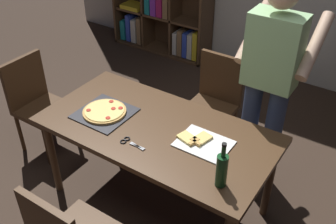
% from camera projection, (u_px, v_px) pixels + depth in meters
% --- Properties ---
extents(ground_plane, '(12.00, 12.00, 0.00)m').
position_uv_depth(ground_plane, '(158.00, 200.00, 3.27)').
color(ground_plane, '#38281E').
extents(dining_table, '(1.71, 0.87, 0.75)m').
position_uv_depth(dining_table, '(157.00, 136.00, 2.88)').
color(dining_table, '#4C331E').
rests_on(dining_table, ground_plane).
extents(chair_far_side, '(0.42, 0.42, 0.90)m').
position_uv_depth(chair_far_side, '(215.00, 98.00, 3.61)').
color(chair_far_side, '#472D19').
rests_on(chair_far_side, ground_plane).
extents(chair_left_end, '(0.42, 0.42, 0.90)m').
position_uv_depth(chair_left_end, '(36.00, 99.00, 3.59)').
color(chair_left_end, '#472D19').
rests_on(chair_left_end, ground_plane).
extents(person_serving_pizza, '(0.55, 0.54, 1.75)m').
position_uv_depth(person_serving_pizza, '(270.00, 78.00, 2.93)').
color(person_serving_pizza, '#38476B').
rests_on(person_serving_pizza, ground_plane).
extents(pepperoni_pizza_on_tray, '(0.39, 0.39, 0.04)m').
position_uv_depth(pepperoni_pizza_on_tray, '(105.00, 112.00, 2.97)').
color(pepperoni_pizza_on_tray, '#2D2D33').
rests_on(pepperoni_pizza_on_tray, dining_table).
extents(pizza_slices_on_towel, '(0.37, 0.28, 0.03)m').
position_uv_depth(pizza_slices_on_towel, '(201.00, 142.00, 2.69)').
color(pizza_slices_on_towel, white).
rests_on(pizza_slices_on_towel, dining_table).
extents(wine_bottle, '(0.07, 0.07, 0.32)m').
position_uv_depth(wine_bottle, '(222.00, 170.00, 2.31)').
color(wine_bottle, '#194723').
rests_on(wine_bottle, dining_table).
extents(kitchen_scissors, '(0.19, 0.09, 0.01)m').
position_uv_depth(kitchen_scissors, '(129.00, 142.00, 2.70)').
color(kitchen_scissors, silver).
rests_on(kitchen_scissors, dining_table).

